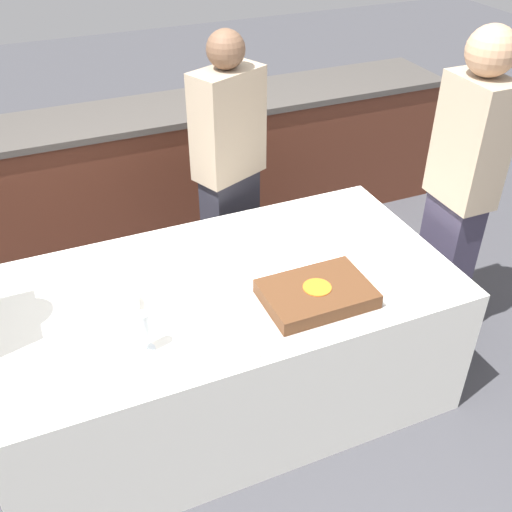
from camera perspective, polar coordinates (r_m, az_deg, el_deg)
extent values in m
plane|color=#424247|center=(3.14, -2.80, -13.02)|extent=(14.00, 14.00, 0.00)
cube|color=#5B2D1E|center=(4.12, -10.99, 7.06)|extent=(4.40, 0.55, 0.88)
cube|color=#4C4742|center=(3.93, -11.74, 12.98)|extent=(4.40, 0.58, 0.04)
cube|color=white|center=(2.88, -3.01, -8.24)|extent=(2.06, 1.07, 0.72)
cube|color=#B7B2AD|center=(2.56, 5.75, -4.20)|extent=(0.49, 0.35, 0.00)
cube|color=#56331C|center=(2.54, 5.80, -3.59)|extent=(0.45, 0.31, 0.07)
cylinder|color=orange|center=(2.51, 5.85, -2.98)|extent=(0.12, 0.12, 0.00)
cylinder|color=white|center=(2.55, -13.22, -4.52)|extent=(0.19, 0.19, 0.05)
cylinder|color=white|center=(2.36, -10.41, -8.75)|extent=(0.07, 0.07, 0.00)
cylinder|color=white|center=(2.34, -10.50, -8.15)|extent=(0.01, 0.01, 0.06)
cylinder|color=white|center=(2.28, -10.73, -6.54)|extent=(0.05, 0.05, 0.11)
cylinder|color=white|center=(2.78, 3.55, -0.34)|extent=(0.21, 0.21, 0.00)
cube|color=white|center=(2.29, -1.94, -9.37)|extent=(0.16, 0.09, 0.02)
cube|color=#282833|center=(3.49, -2.38, 1.74)|extent=(0.35, 0.27, 0.83)
cube|color=tan|center=(3.16, -2.70, 12.42)|extent=(0.42, 0.33, 0.57)
sphere|color=brown|center=(3.03, -2.90, 19.07)|extent=(0.19, 0.19, 0.19)
cube|color=#383347|center=(3.36, 17.34, -1.22)|extent=(0.16, 0.28, 0.87)
cube|color=tan|center=(3.00, 19.81, 10.22)|extent=(0.20, 0.33, 0.61)
sphere|color=tan|center=(2.86, 21.52, 17.73)|extent=(0.22, 0.22, 0.22)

